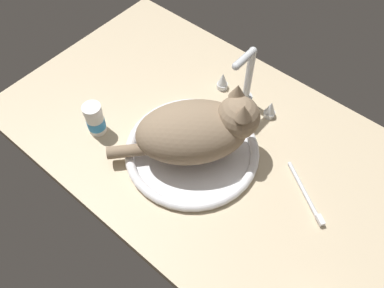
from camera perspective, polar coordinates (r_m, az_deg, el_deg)
The scene contains 6 objects.
countertop at distance 107.28cm, azimuth 3.28°, elevation -0.46°, with size 118.98×68.68×3.00cm, color #CCB793.
sink_basin at distance 103.39cm, azimuth -0.00°, elevation -0.94°, with size 34.94×34.94×2.41cm.
faucet at distance 110.30cm, azimuth 7.79°, elevation 8.52°, with size 19.80×10.11×19.91cm.
cat at distance 96.55cm, azimuth 1.31°, elevation 2.11°, with size 31.26×32.95×18.22cm.
pill_bottle at distance 108.15cm, azimuth -13.71°, elevation 3.39°, with size 4.96×4.96×9.71cm.
toothbrush at distance 101.10cm, azimuth 15.98°, elevation -6.92°, with size 15.78×10.81×1.70cm.
Camera 1 is at (34.90, -50.67, 89.38)cm, focal length 37.25 mm.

